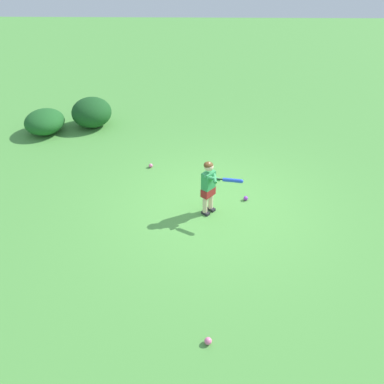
{
  "coord_description": "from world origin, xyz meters",
  "views": [
    {
      "loc": [
        -6.43,
        0.34,
        4.53
      ],
      "look_at": [
        -0.24,
        0.48,
        0.45
      ],
      "focal_mm": 37.35,
      "sensor_mm": 36.0,
      "label": 1
    }
  ],
  "objects_px": {
    "play_ball_behind_batter": "(151,166)",
    "child_batter": "(210,184)",
    "play_ball_far_left": "(246,198)",
    "play_ball_center_lawn": "(208,341)"
  },
  "relations": [
    {
      "from": "child_batter",
      "to": "play_ball_behind_batter",
      "type": "height_order",
      "value": "child_batter"
    },
    {
      "from": "play_ball_far_left",
      "to": "play_ball_behind_batter",
      "type": "distance_m",
      "value": 2.4
    },
    {
      "from": "play_ball_far_left",
      "to": "play_ball_center_lawn",
      "type": "bearing_deg",
      "value": 166.65
    },
    {
      "from": "child_batter",
      "to": "play_ball_behind_batter",
      "type": "bearing_deg",
      "value": 37.48
    },
    {
      "from": "play_ball_center_lawn",
      "to": "play_ball_behind_batter",
      "type": "distance_m",
      "value": 4.77
    },
    {
      "from": "child_batter",
      "to": "play_ball_center_lawn",
      "type": "xyz_separation_m",
      "value": [
        -2.9,
        0.05,
        -0.6
      ]
    },
    {
      "from": "play_ball_behind_batter",
      "to": "child_batter",
      "type": "bearing_deg",
      "value": -142.52
    },
    {
      "from": "play_ball_center_lawn",
      "to": "play_ball_behind_batter",
      "type": "xyz_separation_m",
      "value": [
        4.6,
        1.25,
        -0.0
      ]
    },
    {
      "from": "play_ball_far_left",
      "to": "play_ball_center_lawn",
      "type": "distance_m",
      "value": 3.42
    },
    {
      "from": "play_ball_far_left",
      "to": "play_ball_behind_batter",
      "type": "height_order",
      "value": "play_ball_behind_batter"
    }
  ]
}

